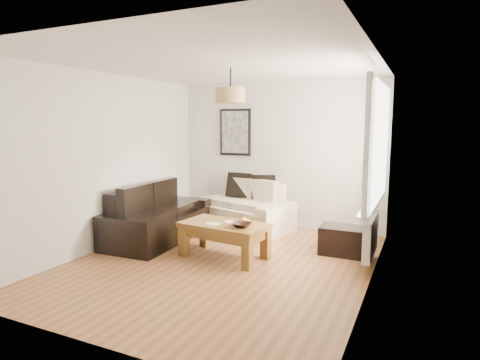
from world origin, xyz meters
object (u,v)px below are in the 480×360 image
at_px(loveseat_cream, 245,206).
at_px(ottoman, 346,241).
at_px(sofa_leather, 158,214).
at_px(coffee_table, 224,240).

xyz_separation_m(loveseat_cream, ottoman, (1.90, -0.72, -0.21)).
height_order(loveseat_cream, sofa_leather, sofa_leather).
bearing_deg(ottoman, sofa_leather, -170.02).
xyz_separation_m(loveseat_cream, sofa_leather, (-0.98, -1.22, 0.01)).
bearing_deg(coffee_table, sofa_leather, 166.21).
relative_size(sofa_leather, coffee_table, 1.61).
xyz_separation_m(coffee_table, ottoman, (1.52, 0.84, -0.04)).
xyz_separation_m(sofa_leather, coffee_table, (1.36, -0.33, -0.17)).
distance_m(sofa_leather, ottoman, 2.93).
bearing_deg(sofa_leather, ottoman, -82.49).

